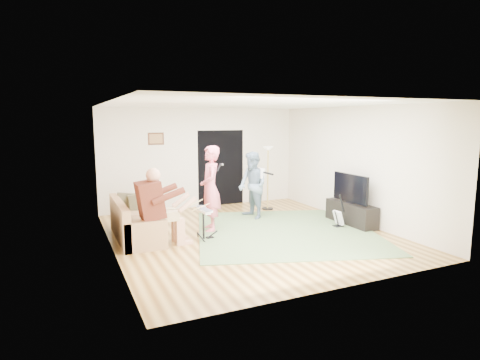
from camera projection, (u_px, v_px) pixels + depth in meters
name	position (u px, v px, depth m)	size (l,w,h in m)	color
floor	(249.00, 234.00, 8.44)	(6.00, 6.00, 0.00)	brown
walls	(250.00, 171.00, 8.24)	(5.50, 6.00, 2.70)	beige
ceiling	(250.00, 104.00, 8.04)	(6.00, 6.00, 0.00)	white
window_blinds	(109.00, 166.00, 7.27)	(2.05, 2.05, 0.00)	#9A5A2F
doorway	(221.00, 168.00, 11.20)	(2.10, 2.10, 0.00)	black
picture_frame	(156.00, 139.00, 10.34)	(0.42, 0.03, 0.32)	#3F2314
area_rug	(286.00, 231.00, 8.65)	(3.72, 3.76, 0.02)	#516D42
sofa	(133.00, 226.00, 8.10)	(0.80, 1.95, 0.79)	#A07950
drummer	(161.00, 215.00, 7.64)	(0.98, 0.55, 1.50)	#582518
drum_kit	(204.00, 226.00, 8.03)	(0.35, 0.63, 0.65)	black
singer	(210.00, 189.00, 8.62)	(0.67, 0.44, 1.84)	#DA5F72
microphone	(219.00, 167.00, 8.63)	(0.06, 0.06, 0.24)	black
guitarist	(253.00, 185.00, 9.70)	(0.79, 0.62, 1.63)	slate
guitar_held	(260.00, 173.00, 9.74)	(0.12, 0.60, 0.26)	silver
guitar_spare	(339.00, 218.00, 8.99)	(0.27, 0.24, 0.74)	black
torchiere_lamp	(268.00, 167.00, 10.64)	(0.30, 0.30, 1.68)	black
dining_chair	(151.00, 210.00, 9.15)	(0.47, 0.49, 0.98)	tan
tv_cabinet	(351.00, 213.00, 9.23)	(0.40, 1.40, 0.50)	black
television	(350.00, 188.00, 9.12)	(0.06, 1.12, 0.64)	black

